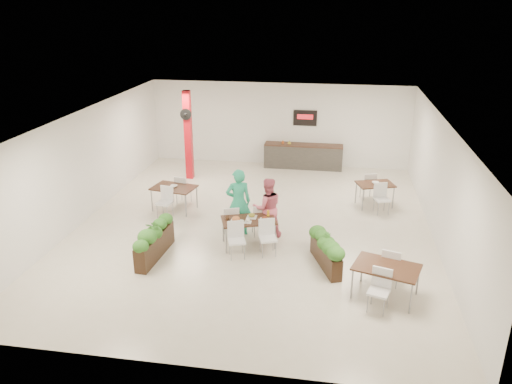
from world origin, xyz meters
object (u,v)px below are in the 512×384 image
side_table_a (174,190)px  side_table_c (386,271)px  service_counter (303,156)px  planter_left (154,239)px  planter_right (326,248)px  diner_man (238,202)px  red_column (188,134)px  diner_woman (267,208)px  side_table_b (375,187)px  main_table (248,224)px

side_table_a → side_table_c: 7.25m
service_counter → planter_left: bearing=-112.0°
planter_right → side_table_a: bearing=149.4°
diner_man → side_table_c: size_ratio=1.14×
red_column → planter_right: size_ratio=1.95×
service_counter → diner_woman: service_counter is taller
service_counter → side_table_a: size_ratio=1.80×
planter_right → planter_left: bearing=-177.0°
red_column → side_table_b: red_column is taller
diner_man → side_table_c: 4.59m
red_column → service_counter: size_ratio=1.07×
main_table → planter_right: size_ratio=1.18×
red_column → diner_man: bearing=-58.3°
red_column → planter_right: bearing=-48.4°
side_table_a → service_counter: bearing=64.0°
diner_man → red_column: bearing=-77.4°
diner_man → planter_right: diner_man is taller
planter_right → side_table_b: 4.35m
side_table_a → planter_right: bearing=-19.6°
red_column → main_table: red_column is taller
side_table_a → side_table_b: bearing=23.1°
planter_left → planter_right: 4.29m
service_counter → diner_woman: bearing=-94.9°
main_table → planter_right: 2.20m
red_column → planter_left: (0.84, -5.98, -1.13)m
planter_right → side_table_a: (-4.75, 2.81, 0.16)m
main_table → red_column: bearing=121.6°
side_table_a → planter_left: bearing=-70.3°
side_table_a → diner_man: bearing=-19.8°
planter_right → side_table_b: side_table_b is taller
diner_man → side_table_b: 4.70m
diner_woman → side_table_b: size_ratio=1.01×
planter_right → side_table_c: (1.32, -1.16, 0.16)m
red_column → diner_woman: 5.60m
diner_man → side_table_a: (-2.30, 1.37, -0.31)m
red_column → planter_right: 7.79m
main_table → side_table_c: size_ratio=1.16×
planter_left → planter_right: bearing=3.0°
main_table → service_counter: bearing=82.2°
side_table_a → side_table_b: size_ratio=1.00×
diner_woman → planter_right: diner_woman is taller
side_table_c → diner_woman: bearing=156.6°
side_table_c → service_counter: bearing=123.2°
red_column → side_table_b: (6.51, -1.63, -1.02)m
diner_woman → side_table_b: (3.04, 2.69, -0.22)m
main_table → diner_man: 0.83m
main_table → planter_left: bearing=-155.8°
red_column → diner_man: (2.67, -4.32, -0.69)m
planter_left → red_column: bearing=98.0°
side_table_c → main_table: bearing=167.9°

